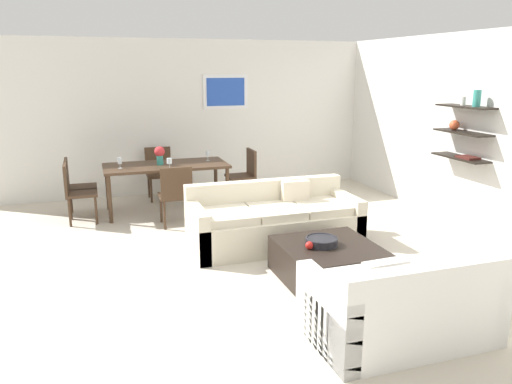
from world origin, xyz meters
TOP-DOWN VIEW (x-y plane):
  - ground_plane at (0.00, 0.00)m, footprint 18.00×18.00m
  - back_wall_unit at (0.30, 3.53)m, footprint 8.40×0.09m
  - right_wall_shelf_unit at (3.03, 0.59)m, footprint 0.34×8.20m
  - sofa_beige at (0.15, 0.34)m, footprint 2.13×0.90m
  - loveseat_white at (0.35, -2.15)m, footprint 1.49×0.90m
  - coffee_table at (0.33, -0.87)m, footprint 1.01×1.05m
  - decorative_bowl at (0.26, -0.82)m, footprint 0.35×0.35m
  - apple_on_coffee_table at (0.08, -0.90)m, footprint 0.08×0.08m
  - dining_table at (-0.91, 2.33)m, footprint 1.89×0.88m
  - dining_chair_foot at (-0.91, 1.48)m, footprint 0.44×0.44m
  - dining_chair_head at (-0.91, 3.18)m, footprint 0.44×0.44m
  - dining_chair_left_near at (-2.26, 2.13)m, footprint 0.44×0.44m
  - dining_chair_left_far at (-2.26, 2.53)m, footprint 0.44×0.44m
  - dining_chair_right_far at (0.44, 2.53)m, footprint 0.44×0.44m
  - wine_glass_right_far at (-0.21, 2.44)m, footprint 0.06×0.06m
  - wine_glass_left_near at (-1.60, 2.22)m, footprint 0.06×0.06m
  - wine_glass_foot at (-0.91, 1.95)m, footprint 0.08×0.08m
  - centerpiece_vase at (-0.99, 2.33)m, footprint 0.16×0.16m

SIDE VIEW (x-z plane):
  - ground_plane at x=0.00m, z-range 0.00..0.00m
  - coffee_table at x=0.33m, z-range 0.00..0.38m
  - sofa_beige at x=0.15m, z-range -0.10..0.68m
  - loveseat_white at x=0.35m, z-range -0.10..0.68m
  - apple_on_coffee_table at x=0.08m, z-range 0.38..0.46m
  - decorative_bowl at x=0.26m, z-range 0.38..0.47m
  - dining_chair_foot at x=-0.91m, z-range 0.06..0.94m
  - dining_chair_head at x=-0.91m, z-range 0.06..0.94m
  - dining_chair_left_near at x=-2.26m, z-range 0.06..0.94m
  - dining_chair_left_far at x=-2.26m, z-range 0.06..0.94m
  - dining_chair_right_far at x=0.44m, z-range 0.06..0.94m
  - dining_table at x=-0.91m, z-range 0.31..1.06m
  - wine_glass_right_far at x=-0.21m, z-range 0.78..0.94m
  - wine_glass_left_near at x=-1.60m, z-range 0.78..0.95m
  - wine_glass_foot at x=-0.91m, z-range 0.78..0.95m
  - centerpiece_vase at x=-0.99m, z-range 0.78..1.06m
  - right_wall_shelf_unit at x=3.03m, z-range 0.00..2.70m
  - back_wall_unit at x=0.30m, z-range 0.00..2.70m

